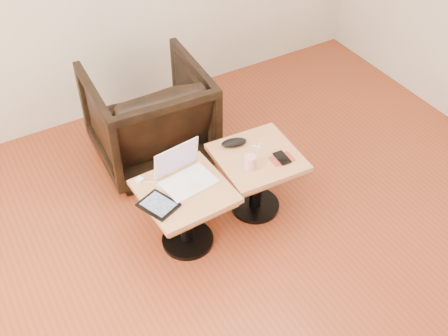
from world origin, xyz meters
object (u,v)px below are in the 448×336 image
side_table_left (185,203)px  striped_cup (250,162)px  laptop (185,175)px  side_table_right (257,169)px  armchair (149,115)px

side_table_left → striped_cup: size_ratio=5.69×
side_table_left → laptop: 0.18m
side_table_right → striped_cup: size_ratio=5.75×
side_table_right → armchair: bearing=116.9°
armchair → striped_cup: bearing=109.5°
side_table_left → striped_cup: 0.48m
side_table_right → armchair: armchair is taller
armchair → side_table_left: bearing=82.8°
side_table_left → armchair: (0.17, 0.92, 0.02)m
laptop → armchair: 0.87m
laptop → striped_cup: 0.42m
laptop → striped_cup: size_ratio=3.59×
side_table_right → striped_cup: striped_cup is taller
side_table_left → side_table_right: size_ratio=0.99×
side_table_left → armchair: 0.93m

